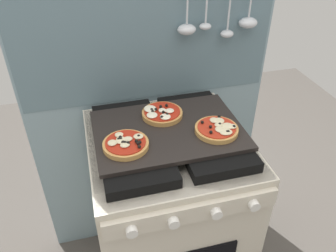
# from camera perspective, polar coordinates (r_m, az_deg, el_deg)

# --- Properties ---
(kitchen_backsplash) EXTENTS (1.10, 0.09, 1.55)m
(kitchen_backsplash) POSITION_cam_1_polar(r_m,az_deg,el_deg) (1.59, -2.96, 2.64)
(kitchen_backsplash) COLOR #7A939E
(kitchen_backsplash) RESTS_ON ground_plane
(stove) EXTENTS (0.60, 0.64, 0.90)m
(stove) POSITION_cam_1_polar(r_m,az_deg,el_deg) (1.57, 0.02, -14.43)
(stove) COLOR beige
(stove) RESTS_ON ground_plane
(baking_tray) EXTENTS (0.54, 0.38, 0.02)m
(baking_tray) POSITION_cam_1_polar(r_m,az_deg,el_deg) (1.26, 0.00, -0.67)
(baking_tray) COLOR black
(baking_tray) RESTS_ON stove
(pizza_left) EXTENTS (0.16, 0.16, 0.03)m
(pizza_left) POSITION_cam_1_polar(r_m,az_deg,el_deg) (1.17, -7.11, -2.95)
(pizza_left) COLOR tan
(pizza_left) RESTS_ON baking_tray
(pizza_right) EXTENTS (0.16, 0.16, 0.03)m
(pizza_right) POSITION_cam_1_polar(r_m,az_deg,el_deg) (1.24, 8.27, -0.46)
(pizza_right) COLOR tan
(pizza_right) RESTS_ON baking_tray
(pizza_center) EXTENTS (0.16, 0.16, 0.03)m
(pizza_center) POSITION_cam_1_polar(r_m,az_deg,el_deg) (1.31, -1.03, 2.16)
(pizza_center) COLOR #C18947
(pizza_center) RESTS_ON baking_tray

